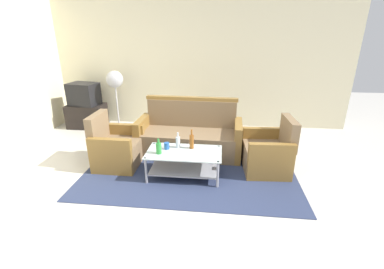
{
  "coord_description": "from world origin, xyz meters",
  "views": [
    {
      "loc": [
        0.51,
        -3.0,
        2.09
      ],
      "look_at": [
        0.11,
        0.66,
        0.65
      ],
      "focal_mm": 25.27,
      "sensor_mm": 36.0,
      "label": 1
    }
  ],
  "objects": [
    {
      "name": "armchair_left",
      "position": [
        -1.14,
        0.84,
        0.29
      ],
      "size": [
        0.7,
        0.76,
        0.85
      ],
      "rotation": [
        0.0,
        0.0,
        -1.58
      ],
      "color": "#7F6647",
      "rests_on": "rug"
    },
    {
      "name": "bottle_green",
      "position": [
        -0.36,
        0.47,
        0.5
      ],
      "size": [
        0.08,
        0.08,
        0.23
      ],
      "color": "#2D8C38",
      "rests_on": "coffee_table"
    },
    {
      "name": "couch",
      "position": [
        -0.02,
        1.4,
        0.32
      ],
      "size": [
        1.82,
        0.8,
        0.96
      ],
      "rotation": [
        0.0,
        0.0,
        3.11
      ],
      "color": "#7F6647",
      "rests_on": "rug"
    },
    {
      "name": "armchair_right",
      "position": [
        1.27,
        0.91,
        0.29
      ],
      "size": [
        0.74,
        0.8,
        0.85
      ],
      "rotation": [
        0.0,
        0.0,
        1.63
      ],
      "color": "#7F6647",
      "rests_on": "rug"
    },
    {
      "name": "bottle_clear",
      "position": [
        -0.11,
        0.71,
        0.5
      ],
      "size": [
        0.07,
        0.07,
        0.24
      ],
      "color": "silver",
      "rests_on": "coffee_table"
    },
    {
      "name": "cup",
      "position": [
        -0.27,
        0.64,
        0.46
      ],
      "size": [
        0.08,
        0.08,
        0.1
      ],
      "primitive_type": "cylinder",
      "color": "#2659A5",
      "rests_on": "coffee_table"
    },
    {
      "name": "pedestal_fan",
      "position": [
        -1.77,
        2.6,
        1.01
      ],
      "size": [
        0.36,
        0.36,
        1.27
      ],
      "color": "#2D2D33",
      "rests_on": "ground"
    },
    {
      "name": "bottle_brown",
      "position": [
        0.1,
        0.7,
        0.52
      ],
      "size": [
        0.07,
        0.07,
        0.3
      ],
      "color": "brown",
      "rests_on": "coffee_table"
    },
    {
      "name": "ground_plane",
      "position": [
        0.0,
        0.0,
        0.0
      ],
      "size": [
        14.0,
        14.0,
        0.0
      ],
      "primitive_type": "plane",
      "color": "beige"
    },
    {
      "name": "rug",
      "position": [
        0.07,
        0.76,
        0.01
      ],
      "size": [
        3.24,
        2.07,
        0.01
      ],
      "primitive_type": "cube",
      "color": "#2D3856",
      "rests_on": "ground"
    },
    {
      "name": "wall_back",
      "position": [
        0.0,
        3.06,
        1.4
      ],
      "size": [
        6.52,
        0.12,
        2.8
      ],
      "color": "beige",
      "rests_on": "ground"
    },
    {
      "name": "television",
      "position": [
        -2.49,
        2.55,
        0.76
      ],
      "size": [
        0.67,
        0.54,
        0.48
      ],
      "rotation": [
        0.0,
        0.0,
        2.97
      ],
      "color": "black",
      "rests_on": "tv_stand"
    },
    {
      "name": "tv_stand",
      "position": [
        -2.49,
        2.55,
        0.26
      ],
      "size": [
        0.8,
        0.5,
        0.52
      ],
      "primitive_type": "cube",
      "color": "black",
      "rests_on": "ground"
    },
    {
      "name": "coffee_table",
      "position": [
        -0.0,
        0.57,
        0.27
      ],
      "size": [
        1.1,
        0.6,
        0.4
      ],
      "color": "silver",
      "rests_on": "rug"
    }
  ]
}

